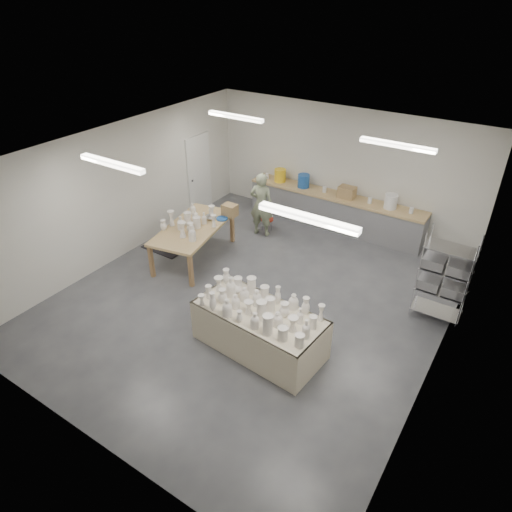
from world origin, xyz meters
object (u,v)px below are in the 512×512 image
Objects in this scene: red_stool at (267,220)px; drying_table at (259,327)px; work_table at (196,225)px; potter at (261,204)px.

drying_table is at bearing -59.84° from red_stool.
work_table is (-2.81, 1.76, 0.39)m from drying_table.
work_table is at bearing 152.84° from drying_table.
drying_table is 0.98× the size of work_table.
potter is at bearing 59.74° from work_table.
red_stool is (0.61, 2.02, -0.57)m from work_table.
work_table is at bearing 58.59° from potter.
drying_table is at bearing 109.92° from potter.
potter is (-2.20, 3.52, 0.36)m from drying_table.
red_stool is (-2.20, 3.79, -0.17)m from drying_table.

